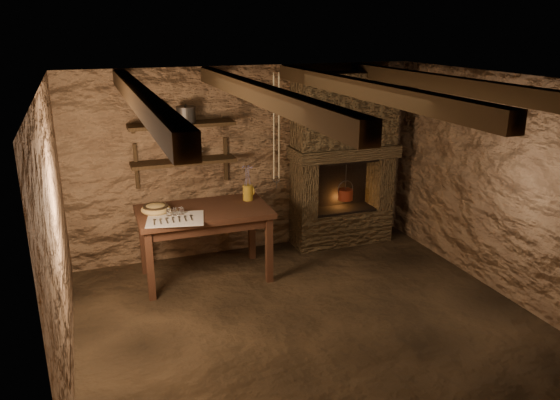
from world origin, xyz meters
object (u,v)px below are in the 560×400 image
object	(u,v)px
work_table	(205,241)
stoneware_jug	(248,185)
wooden_bowl	(156,209)
iron_stockpot	(186,115)
red_pot	(345,194)

from	to	relation	value
work_table	stoneware_jug	size ratio (longest dim) A/B	3.54
work_table	stoneware_jug	xyz separation A→B (m)	(0.58, 0.15, 0.58)
work_table	wooden_bowl	size ratio (longest dim) A/B	4.58
work_table	stoneware_jug	world-z (taller)	stoneware_jug
work_table	iron_stockpot	xyz separation A→B (m)	(-0.04, 0.53, 1.39)
work_table	wooden_bowl	distance (m)	0.69
stoneware_jug	iron_stockpot	bearing A→B (deg)	128.57
stoneware_jug	wooden_bowl	distance (m)	1.12
wooden_bowl	red_pot	distance (m)	2.58
stoneware_jug	red_pot	world-z (taller)	stoneware_jug
wooden_bowl	red_pot	xyz separation A→B (m)	(2.55, 0.34, -0.19)
work_table	iron_stockpot	size ratio (longest dim) A/B	6.69
work_table	stoneware_jug	bearing A→B (deg)	15.36
stoneware_jug	work_table	bearing A→B (deg)	174.37
work_table	iron_stockpot	distance (m)	1.49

